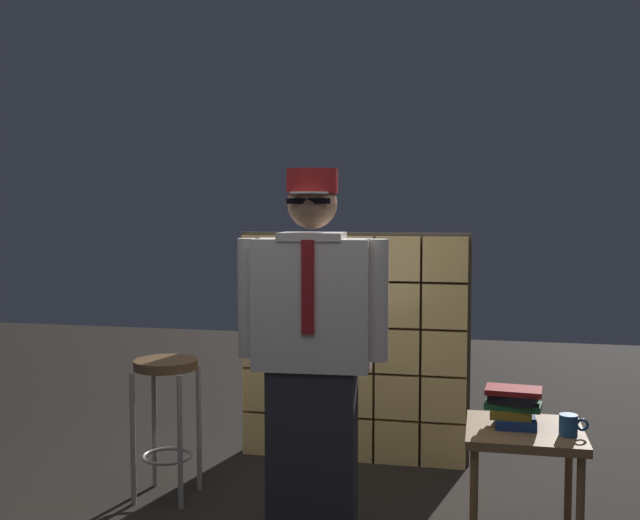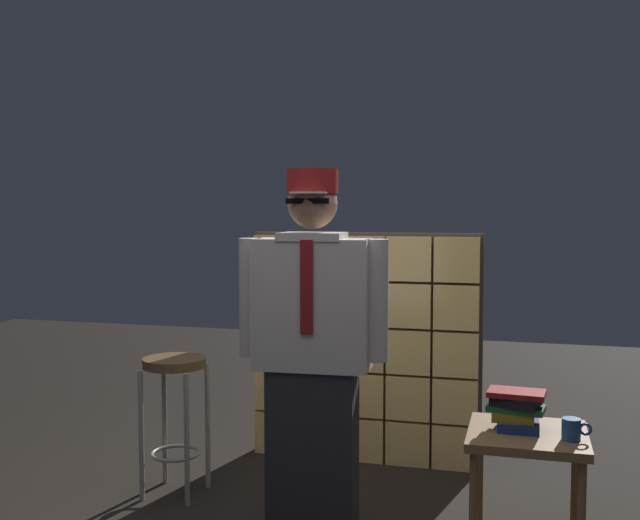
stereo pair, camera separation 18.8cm
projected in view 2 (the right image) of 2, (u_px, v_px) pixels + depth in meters
glass_block_wall at (364, 349)px, 4.60m from camera, size 1.43×0.10×1.43m
standing_person at (313, 353)px, 3.39m from camera, size 0.69×0.30×1.74m
bar_stool at (175, 393)px, 4.07m from camera, size 0.34×0.34×0.75m
side_table at (527, 448)px, 3.35m from camera, size 0.52×0.52×0.57m
book_stack at (516, 409)px, 3.36m from camera, size 0.26×0.19×0.18m
coffee_mug at (572, 429)px, 3.21m from camera, size 0.13×0.08×0.09m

